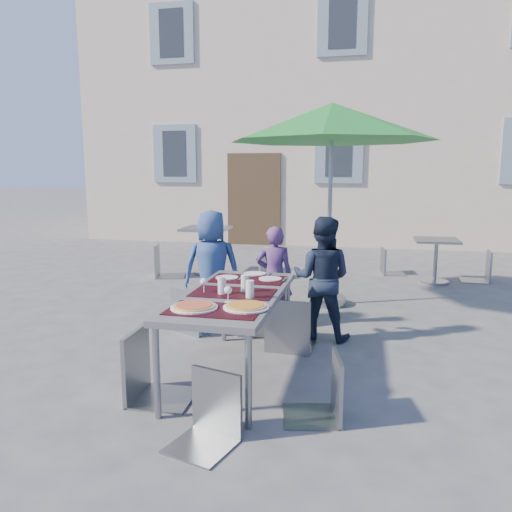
% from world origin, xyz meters
% --- Properties ---
extents(ground, '(90.00, 90.00, 0.00)m').
position_xyz_m(ground, '(0.00, 0.00, 0.00)').
color(ground, '#4C4C4E').
rests_on(ground, ground).
extents(building, '(13.60, 8.20, 11.10)m').
position_xyz_m(building, '(-0.00, 11.50, 4.85)').
color(building, '#BCAC97').
rests_on(building, ground).
extents(dining_table, '(0.80, 1.85, 0.76)m').
position_xyz_m(dining_table, '(-0.43, -0.31, 0.70)').
color(dining_table, '#3F3E43').
rests_on(dining_table, ground).
extents(pizza_near_left, '(0.36, 0.36, 0.03)m').
position_xyz_m(pizza_near_left, '(-0.59, -0.85, 0.77)').
color(pizza_near_left, white).
rests_on(pizza_near_left, dining_table).
extents(pizza_near_right, '(0.35, 0.35, 0.03)m').
position_xyz_m(pizza_near_right, '(-0.20, -0.76, 0.77)').
color(pizza_near_right, white).
rests_on(pizza_near_right, dining_table).
extents(glassware, '(0.49, 0.43, 0.15)m').
position_xyz_m(glassware, '(-0.40, -0.38, 0.83)').
color(glassware, silver).
rests_on(glassware, dining_table).
extents(place_settings, '(0.68, 0.46, 0.01)m').
position_xyz_m(place_settings, '(-0.42, 0.34, 0.76)').
color(place_settings, white).
rests_on(place_settings, dining_table).
extents(child_0, '(0.75, 0.58, 1.35)m').
position_xyz_m(child_0, '(-1.06, 1.11, 0.67)').
color(child_0, '#2E487F').
rests_on(child_0, ground).
extents(child_1, '(0.45, 0.32, 1.17)m').
position_xyz_m(child_1, '(-0.34, 1.18, 0.59)').
color(child_1, '#583670').
rests_on(child_1, ground).
extents(child_2, '(0.68, 0.44, 1.32)m').
position_xyz_m(child_2, '(0.23, 0.88, 0.66)').
color(child_2, '#172033').
rests_on(child_2, ground).
extents(chair_0, '(0.55, 0.55, 0.94)m').
position_xyz_m(chair_0, '(-1.20, 0.76, 0.55)').
color(chair_0, '#939A9F').
rests_on(chair_0, ground).
extents(chair_1, '(0.42, 0.43, 0.87)m').
position_xyz_m(chair_1, '(-0.48, 0.82, 0.51)').
color(chair_1, gray).
rests_on(chair_1, ground).
extents(chair_2, '(0.49, 0.49, 1.03)m').
position_xyz_m(chair_2, '(-0.04, 0.42, 0.61)').
color(chair_2, gray).
rests_on(chair_2, ground).
extents(chair_3, '(0.48, 0.48, 1.05)m').
position_xyz_m(chair_3, '(-0.96, -0.88, 0.62)').
color(chair_3, gray).
rests_on(chair_3, ground).
extents(chair_4, '(0.47, 0.47, 0.90)m').
position_xyz_m(chair_4, '(0.41, -0.90, 0.52)').
color(chair_4, gray).
rests_on(chair_4, ground).
extents(chair_5, '(0.49, 0.49, 0.88)m').
position_xyz_m(chair_5, '(-0.31, -1.39, 0.51)').
color(chair_5, gray).
rests_on(chair_5, ground).
extents(patio_umbrella, '(2.68, 2.68, 2.64)m').
position_xyz_m(patio_umbrella, '(0.20, 2.27, 2.38)').
color(patio_umbrella, '#9C9EA3').
rests_on(patio_umbrella, ground).
extents(cafe_table_0, '(0.76, 0.76, 0.82)m').
position_xyz_m(cafe_table_0, '(-2.05, 3.88, 0.58)').
color(cafe_table_0, '#9C9EA3').
rests_on(cafe_table_0, ground).
extents(bg_chair_l_0, '(0.59, 0.58, 1.06)m').
position_xyz_m(bg_chair_l_0, '(-2.67, 3.47, 0.63)').
color(bg_chair_l_0, gray).
rests_on(bg_chair_l_0, ground).
extents(bg_chair_r_0, '(0.50, 0.50, 0.88)m').
position_xyz_m(bg_chair_r_0, '(-1.03, 3.72, 0.51)').
color(bg_chair_r_0, '#90959B').
rests_on(bg_chair_r_0, ground).
extents(cafe_table_1, '(0.67, 0.67, 0.72)m').
position_xyz_m(cafe_table_1, '(1.78, 3.95, 0.48)').
color(cafe_table_1, '#9C9EA3').
rests_on(cafe_table_1, ground).
extents(bg_chair_l_1, '(0.44, 0.44, 0.86)m').
position_xyz_m(bg_chair_l_1, '(1.08, 4.53, 0.50)').
color(bg_chair_l_1, gray).
rests_on(bg_chair_l_1, ground).
extents(bg_chair_r_1, '(0.46, 0.46, 0.97)m').
position_xyz_m(bg_chair_r_1, '(2.54, 4.24, 0.57)').
color(bg_chair_r_1, '#91999D').
rests_on(bg_chair_r_1, ground).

